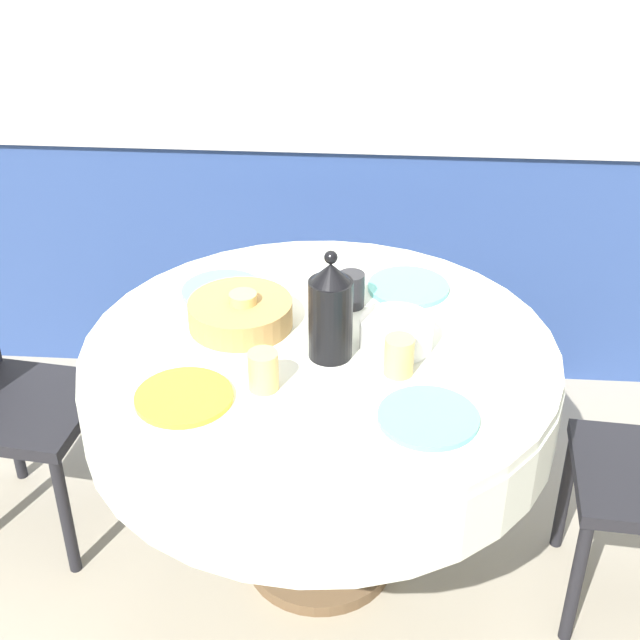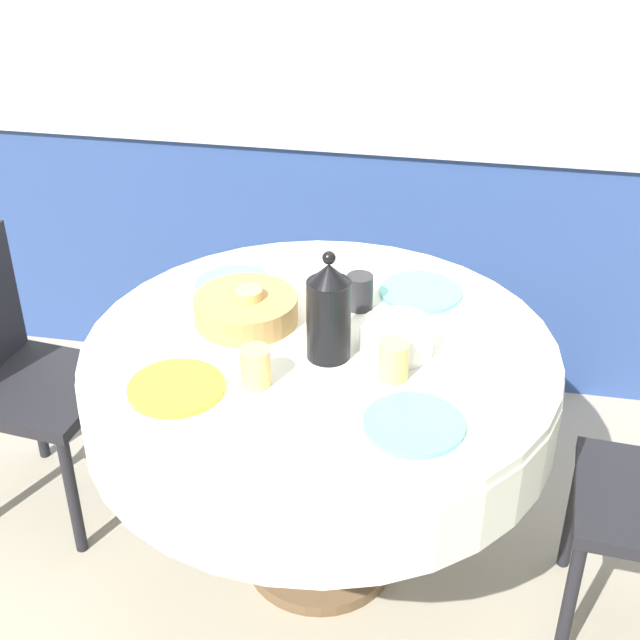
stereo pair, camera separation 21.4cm
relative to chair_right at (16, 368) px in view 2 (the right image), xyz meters
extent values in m
plane|color=#9E937F|center=(0.95, -0.12, -0.50)|extent=(12.00, 12.00, 0.00)
cube|color=#2D4784|center=(0.95, 1.20, -0.05)|extent=(3.20, 0.60, 0.92)
cube|color=beige|center=(0.95, 1.20, 0.43)|extent=(3.24, 0.64, 0.04)
cylinder|color=brown|center=(0.95, -0.12, -0.48)|extent=(0.44, 0.44, 0.04)
cylinder|color=brown|center=(0.95, -0.12, -0.21)|extent=(0.11, 0.11, 0.52)
cylinder|color=silver|center=(0.95, -0.12, 0.14)|extent=(1.24, 1.24, 0.18)
cylinder|color=silver|center=(0.95, -0.12, 0.25)|extent=(1.23, 1.23, 0.03)
cylinder|color=black|center=(1.65, -0.35, -0.29)|extent=(0.04, 0.04, 0.42)
cylinder|color=black|center=(1.67, 0.00, -0.29)|extent=(0.04, 0.04, 0.42)
cube|color=black|center=(0.07, -0.01, -0.06)|extent=(0.45, 0.45, 0.04)
cylinder|color=black|center=(0.27, 0.15, -0.29)|extent=(0.04, 0.04, 0.42)
cylinder|color=black|center=(0.23, -0.21, -0.29)|extent=(0.04, 0.04, 0.42)
cylinder|color=black|center=(-0.08, 0.19, -0.29)|extent=(0.04, 0.04, 0.42)
cylinder|color=yellow|center=(0.65, -0.37, 0.27)|extent=(0.23, 0.23, 0.01)
cylinder|color=#DBB766|center=(0.83, -0.31, 0.31)|extent=(0.07, 0.07, 0.10)
cylinder|color=#60BCB7|center=(1.22, -0.40, 0.27)|extent=(0.23, 0.23, 0.01)
cylinder|color=#DBB766|center=(1.15, -0.22, 0.31)|extent=(0.07, 0.07, 0.10)
cylinder|color=#60BCB7|center=(0.66, 0.14, 0.27)|extent=(0.23, 0.23, 0.01)
cylinder|color=#DBB766|center=(0.74, -0.03, 0.31)|extent=(0.07, 0.07, 0.10)
cylinder|color=#60BCB7|center=(1.18, 0.20, 0.27)|extent=(0.23, 0.23, 0.01)
cylinder|color=#28282D|center=(1.02, 0.10, 0.31)|extent=(0.07, 0.07, 0.10)
cylinder|color=black|center=(0.98, -0.15, 0.37)|extent=(0.11, 0.11, 0.21)
cone|color=black|center=(0.98, -0.15, 0.50)|extent=(0.10, 0.10, 0.05)
sphere|color=black|center=(0.98, -0.15, 0.54)|extent=(0.03, 0.03, 0.03)
cylinder|color=#AD844C|center=(0.73, -0.02, 0.30)|extent=(0.28, 0.28, 0.07)
cylinder|color=silver|center=(1.15, -0.10, 0.30)|extent=(0.19, 0.19, 0.08)
camera|label=1|loc=(1.09, -2.03, 1.51)|focal=50.00mm
camera|label=2|loc=(1.31, -2.01, 1.51)|focal=50.00mm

